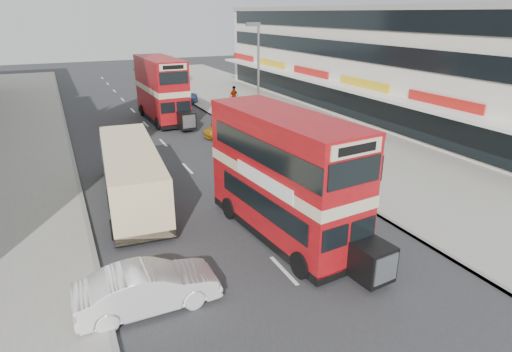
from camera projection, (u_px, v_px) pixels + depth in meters
ground at (313, 302)px, 13.83m from camera, size 160.00×160.00×0.00m
road_surface at (163, 143)px, 30.73m from camera, size 12.00×90.00×0.01m
pavement_right at (307, 124)px, 35.48m from camera, size 12.00×90.00×0.15m
kerb_left at (72, 153)px, 28.28m from camera, size 0.20×90.00×0.16m
kerb_right at (241, 132)px, 33.13m from camera, size 0.20×90.00×0.16m
commercial_row at (373, 60)px, 38.68m from camera, size 9.90×46.20×9.30m
street_lamp at (257, 73)px, 29.93m from camera, size 1.00×0.20×8.12m
bus_main at (284, 176)px, 17.09m from camera, size 3.31×9.13×4.99m
bus_second at (161, 89)px, 36.13m from camera, size 2.78×9.27×5.09m
coach at (132, 173)px, 20.72m from camera, size 3.18×9.73×2.54m
car_left_front at (148, 288)px, 13.34m from camera, size 4.42×1.55×1.46m
car_right_a at (247, 139)px, 29.40m from camera, size 4.30×1.78×1.24m
car_right_b at (230, 129)px, 32.13m from camera, size 4.17×1.98×1.15m
car_right_c at (177, 98)px, 43.07m from camera, size 4.13×1.70×1.40m
pedestrian_near at (300, 134)px, 28.98m from camera, size 0.81×0.78×1.83m
pedestrian_far at (234, 96)px, 41.53m from camera, size 1.26×0.94×1.98m
cyclist at (215, 127)px, 32.01m from camera, size 0.79×1.89×2.12m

